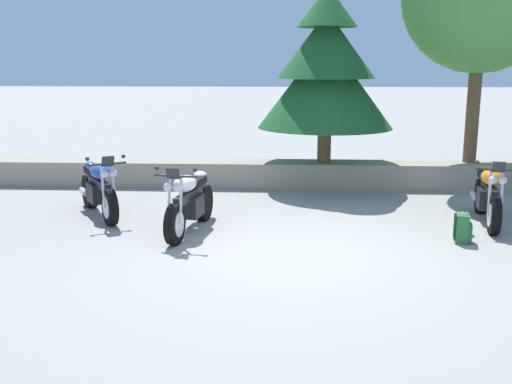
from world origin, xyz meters
name	(u,v)px	position (x,y,z in m)	size (l,w,h in m)	color
ground_plane	(294,255)	(0.00, 0.00, 0.00)	(120.00, 120.00, 0.00)	gray
stone_wall	(292,174)	(0.00, 4.80, 0.28)	(36.00, 0.80, 0.55)	gray
motorcycle_blue_near_left	(99,189)	(-3.43, 2.03, 0.49)	(1.24, 1.84, 1.18)	black
motorcycle_white_centre	(189,202)	(-1.67, 1.11, 0.49)	(0.68, 2.06, 1.18)	black
motorcycle_orange_far_right	(488,195)	(3.30, 1.92, 0.49)	(0.70, 2.06, 1.18)	black
rider_backpack	(463,227)	(2.56, 0.76, 0.24)	(0.30, 0.33, 0.47)	#2D6B38
rider_helmet	(463,226)	(2.69, 1.20, 0.14)	(0.28, 0.28, 0.28)	silver
pine_tree_far_left	(326,69)	(0.68, 4.76, 2.54)	(2.87, 2.87, 3.68)	brown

